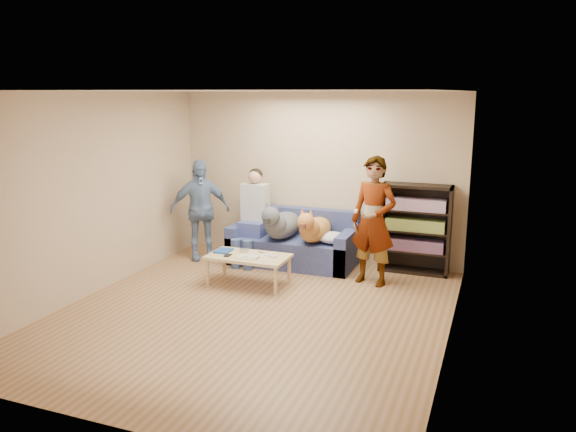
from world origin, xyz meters
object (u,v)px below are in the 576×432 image
at_px(dog_gray, 281,224).
at_px(person_standing_left, 200,210).
at_px(coffee_table, 248,259).
at_px(bookshelf, 415,227).
at_px(dog_tan, 314,229).
at_px(person_standing_right, 374,221).
at_px(notebook_blue, 224,251).
at_px(sofa, 294,245).
at_px(camera_silver, 244,250).
at_px(person_seated, 253,213).

bearing_deg(dog_gray, person_standing_left, -176.24).
xyz_separation_m(coffee_table, bookshelf, (2.02, 1.40, 0.31)).
bearing_deg(dog_tan, person_standing_left, -177.64).
height_order(person_standing_right, notebook_blue, person_standing_right).
distance_m(person_standing_left, dog_tan, 1.86).
relative_size(notebook_blue, coffee_table, 0.24).
distance_m(person_standing_right, sofa, 1.55).
distance_m(person_standing_right, dog_gray, 1.51).
height_order(dog_tan, coffee_table, dog_tan).
distance_m(dog_tan, bookshelf, 1.47).
bearing_deg(notebook_blue, camera_silver, 14.04).
distance_m(dog_gray, dog_tan, 0.53).
height_order(coffee_table, bookshelf, bookshelf).
xyz_separation_m(camera_silver, coffee_table, (0.12, -0.12, -0.07)).
xyz_separation_m(person_standing_right, person_seated, (-1.96, 0.37, -0.11)).
distance_m(camera_silver, dog_tan, 1.13).
xyz_separation_m(person_standing_left, dog_gray, (1.33, 0.09, -0.14)).
relative_size(person_standing_right, dog_tan, 1.52).
bearing_deg(camera_silver, person_standing_right, 18.18).
bearing_deg(person_standing_left, person_standing_right, -42.24).
height_order(camera_silver, dog_gray, dog_gray).
bearing_deg(bookshelf, person_standing_left, -170.89).
xyz_separation_m(notebook_blue, dog_tan, (1.02, 0.90, 0.20)).
height_order(notebook_blue, camera_silver, camera_silver).
xyz_separation_m(person_standing_left, dog_tan, (1.85, 0.08, -0.16)).
relative_size(camera_silver, dog_gray, 0.09).
bearing_deg(person_standing_left, sofa, -26.83).
bearing_deg(dog_gray, camera_silver, -104.37).
bearing_deg(person_standing_right, person_seated, -176.62).
relative_size(person_standing_right, bookshelf, 1.36).
relative_size(person_standing_left, person_seated, 1.08).
relative_size(notebook_blue, bookshelf, 0.20).
distance_m(sofa, dog_tan, 0.57).
bearing_deg(bookshelf, person_standing_right, -122.46).
relative_size(person_standing_right, camera_silver, 16.02).
height_order(camera_silver, dog_tan, dog_tan).
bearing_deg(notebook_blue, bookshelf, 29.12).
height_order(person_standing_right, bookshelf, person_standing_right).
xyz_separation_m(notebook_blue, dog_gray, (0.50, 0.92, 0.22)).
height_order(dog_tan, bookshelf, bookshelf).
relative_size(sofa, coffee_table, 1.73).
relative_size(notebook_blue, dog_gray, 0.21).
bearing_deg(person_standing_left, dog_gray, -34.27).
relative_size(person_standing_left, bookshelf, 1.22).
height_order(notebook_blue, person_seated, person_seated).
bearing_deg(sofa, dog_gray, -122.48).
bearing_deg(coffee_table, person_seated, 111.05).
xyz_separation_m(person_standing_right, person_standing_left, (-2.79, 0.21, -0.09)).
bearing_deg(dog_gray, sofa, 57.52).
height_order(person_standing_right, camera_silver, person_standing_right).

